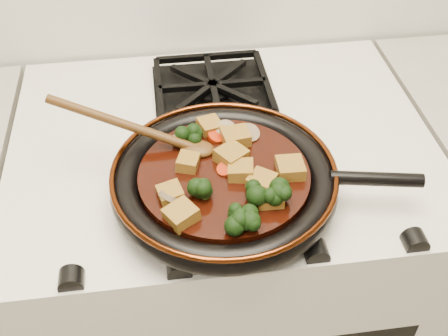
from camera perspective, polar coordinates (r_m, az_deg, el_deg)
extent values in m
cube|color=silver|center=(1.35, -0.14, -11.91)|extent=(0.76, 0.60, 0.90)
cylinder|color=black|center=(0.88, 0.00, -1.77)|extent=(0.32, 0.32, 0.01)
torus|color=black|center=(0.87, 0.00, -1.35)|extent=(0.35, 0.35, 0.04)
torus|color=#4D1F0B|center=(0.86, 0.00, -0.34)|extent=(0.35, 0.35, 0.01)
cylinder|color=black|center=(0.88, 15.24, -1.09)|extent=(0.14, 0.05, 0.02)
cylinder|color=black|center=(0.87, 0.00, -1.02)|extent=(0.26, 0.26, 0.02)
cube|color=olive|center=(0.94, -1.47, 4.28)|extent=(0.05, 0.05, 0.02)
cube|color=olive|center=(0.82, -5.44, -2.64)|extent=(0.04, 0.04, 0.02)
cube|color=olive|center=(0.88, 0.73, 1.23)|extent=(0.06, 0.06, 0.03)
cube|color=olive|center=(0.82, 4.66, -2.99)|extent=(0.04, 0.04, 0.02)
cube|color=olive|center=(0.91, 1.18, 3.10)|extent=(0.05, 0.05, 0.03)
cube|color=olive|center=(0.79, -4.37, -4.76)|extent=(0.06, 0.05, 0.03)
cube|color=olive|center=(0.87, -3.68, 0.56)|extent=(0.04, 0.05, 0.03)
cube|color=olive|center=(0.84, 3.85, -1.38)|extent=(0.05, 0.05, 0.02)
cube|color=olive|center=(0.86, 6.74, -0.06)|extent=(0.04, 0.05, 0.03)
cube|color=olive|center=(0.85, 1.73, -0.30)|extent=(0.05, 0.05, 0.03)
cylinder|color=#AF2104|center=(0.83, -5.34, -2.04)|extent=(0.03, 0.03, 0.01)
cylinder|color=#AF2104|center=(0.86, 0.13, -0.13)|extent=(0.03, 0.03, 0.02)
cylinder|color=#AF2104|center=(0.92, -4.26, 2.99)|extent=(0.03, 0.03, 0.02)
cylinder|color=#AF2104|center=(0.92, -0.78, 3.28)|extent=(0.03, 0.03, 0.02)
cylinder|color=brown|center=(0.87, 6.44, 0.09)|extent=(0.05, 0.05, 0.02)
cylinder|color=brown|center=(0.82, -5.41, -3.06)|extent=(0.05, 0.05, 0.03)
cylinder|color=brown|center=(0.93, 0.18, 3.90)|extent=(0.04, 0.04, 0.02)
cylinder|color=brown|center=(0.92, 2.56, 3.54)|extent=(0.05, 0.05, 0.02)
cylinder|color=brown|center=(0.91, -4.52, 2.65)|extent=(0.03, 0.04, 0.03)
ellipsoid|color=#482B0F|center=(0.90, -2.74, 1.96)|extent=(0.07, 0.06, 0.02)
cylinder|color=#482B0F|center=(0.90, -10.25, 4.44)|extent=(0.02, 0.02, 0.25)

